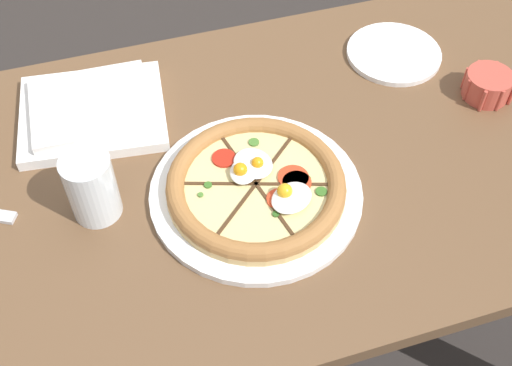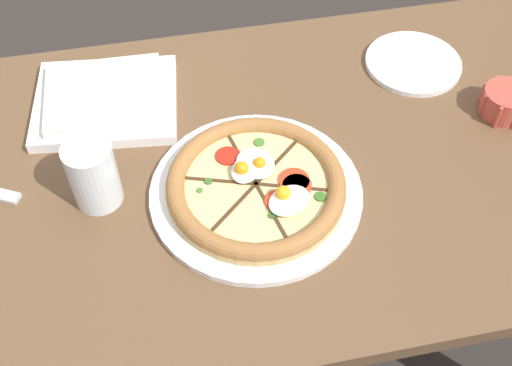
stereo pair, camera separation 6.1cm
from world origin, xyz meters
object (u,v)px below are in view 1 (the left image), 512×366
(pizza, at_px, (256,187))
(ramekin_bowl, at_px, (488,85))
(napkin_folded, at_px, (92,110))
(water_glass, at_px, (92,190))
(side_saucer, at_px, (394,53))
(dining_table, at_px, (209,216))

(pizza, distance_m, ramekin_bowl, 0.46)
(napkin_folded, xyz_separation_m, water_glass, (-0.02, -0.20, 0.03))
(napkin_folded, relative_size, water_glass, 2.37)
(ramekin_bowl, relative_size, napkin_folded, 0.33)
(napkin_folded, xyz_separation_m, side_saucer, (0.56, -0.00, -0.01))
(dining_table, height_order, napkin_folded, napkin_folded)
(napkin_folded, bearing_deg, water_glass, -96.10)
(napkin_folded, distance_m, water_glass, 0.21)
(napkin_folded, height_order, side_saucer, napkin_folded)
(pizza, height_order, side_saucer, pizza)
(pizza, height_order, water_glass, water_glass)
(dining_table, height_order, water_glass, water_glass)
(ramekin_bowl, relative_size, side_saucer, 0.49)
(napkin_folded, bearing_deg, side_saucer, -0.31)
(pizza, height_order, napkin_folded, pizza)
(side_saucer, bearing_deg, napkin_folded, 179.69)
(pizza, relative_size, napkin_folded, 1.25)
(napkin_folded, bearing_deg, dining_table, -50.34)
(pizza, xyz_separation_m, ramekin_bowl, (0.45, 0.10, 0.00))
(side_saucer, bearing_deg, ramekin_bowl, -53.48)
(dining_table, relative_size, ramekin_bowl, 17.36)
(dining_table, xyz_separation_m, napkin_folded, (-0.15, 0.18, 0.13))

